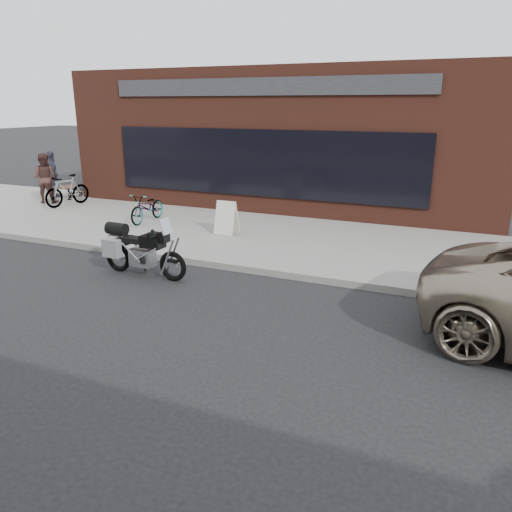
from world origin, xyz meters
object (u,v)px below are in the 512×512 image
bicycle_front (147,207)px  sandwich_sign (227,217)px  cafe_patron_left (45,178)px  cafe_table (68,187)px  motorcycle (138,250)px  bicycle_rear (67,190)px  cafe_patron_right (52,174)px

bicycle_front → sandwich_sign: (2.72, -0.32, 0.02)m
cafe_patron_left → cafe_table: bearing=-107.2°
bicycle_front → cafe_table: bicycle_front is taller
sandwich_sign → bicycle_front: bearing=173.7°
motorcycle → bicycle_rear: (-6.22, 4.56, 0.11)m
bicycle_front → cafe_table: (-4.99, 2.12, -0.05)m
bicycle_front → sandwich_sign: size_ratio=1.83×
motorcycle → cafe_patron_left: cafe_patron_left is taller
cafe_table → motorcycle: bearing=-38.1°
motorcycle → cafe_patron_right: size_ratio=1.22×
sandwich_sign → cafe_table: 8.09m
bicycle_rear → cafe_patron_right: cafe_patron_right is taller
motorcycle → cafe_patron_left: (-7.28, 4.66, 0.45)m
bicycle_front → bicycle_rear: 3.95m
bicycle_rear → cafe_patron_right: 1.97m
cafe_table → sandwich_sign: bearing=-17.6°
sandwich_sign → cafe_patron_right: cafe_patron_right is taller
bicycle_front → cafe_patron_right: (-5.49, 1.94, 0.42)m
bicycle_front → sandwich_sign: bearing=-9.0°
cafe_patron_right → cafe_patron_left: bearing=148.7°
bicycle_front → bicycle_rear: (-3.85, 0.90, 0.09)m
motorcycle → cafe_table: 9.36m
sandwich_sign → motorcycle: bearing=-95.4°
bicycle_rear → sandwich_sign: 6.68m
sandwich_sign → cafe_table: size_ratio=1.23×
bicycle_rear → cafe_patron_left: size_ratio=1.00×
cafe_patron_left → bicycle_rear: bearing=152.7°
cafe_table → cafe_patron_right: (-0.50, -0.19, 0.46)m
motorcycle → sandwich_sign: 3.36m
sandwich_sign → cafe_patron_right: bearing=165.1°
sandwich_sign → cafe_patron_left: 7.75m
sandwich_sign → cafe_patron_right: (-8.21, 2.26, 0.40)m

